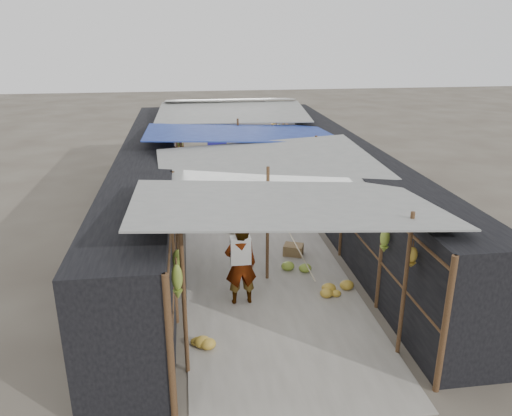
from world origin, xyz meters
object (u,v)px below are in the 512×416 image
crate_near (254,224)px  shopper_blue (235,184)px  black_basin (284,217)px  vendor_elderly (241,264)px  vendor_seated (258,180)px

crate_near → shopper_blue: bearing=111.5°
crate_near → black_basin: (0.98, 0.57, -0.06)m
black_basin → vendor_elderly: size_ratio=0.31×
crate_near → vendor_seated: 3.44m
black_basin → shopper_blue: bearing=137.7°
vendor_elderly → vendor_seated: vendor_elderly is taller
vendor_elderly → vendor_seated: 7.48m
black_basin → vendor_elderly: 4.94m
crate_near → vendor_seated: size_ratio=0.55×
vendor_seated → vendor_elderly: bearing=-31.0°
crate_near → vendor_elderly: 4.10m
vendor_elderly → crate_near: bearing=-104.2°
black_basin → vendor_seated: bearing=98.0°
vendor_seated → shopper_blue: bearing=-50.5°
crate_near → black_basin: crate_near is taller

